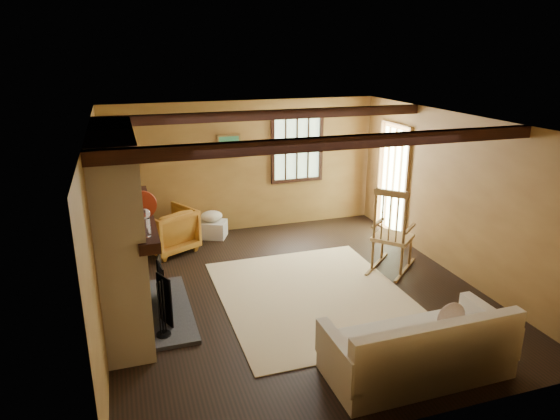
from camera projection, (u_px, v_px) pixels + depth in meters
name	position (u px, v px, depth m)	size (l,w,h in m)	color
ground	(295.00, 292.00, 7.05)	(5.50, 5.50, 0.00)	black
room_envelope	(305.00, 174.00, 6.83)	(5.02, 5.52, 2.44)	olive
fireplace	(123.00, 236.00, 6.05)	(1.02, 2.30, 2.40)	#A55E40
rug	(313.00, 296.00, 6.92)	(2.50, 3.00, 0.01)	beige
rocking_chair	(392.00, 235.00, 7.59)	(1.05, 1.01, 1.33)	tan
sofa	(420.00, 352.00, 5.17)	(1.94, 0.88, 0.78)	beige
firewood_pile	(147.00, 237.00, 8.69)	(0.74, 0.13, 0.27)	#513222
laundry_basket	(212.00, 229.00, 9.03)	(0.50, 0.38, 0.30)	silver
basket_pillow	(211.00, 216.00, 8.96)	(0.39, 0.31, 0.20)	beige
armchair	(168.00, 230.00, 8.34)	(0.80, 0.82, 0.75)	#BF6026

